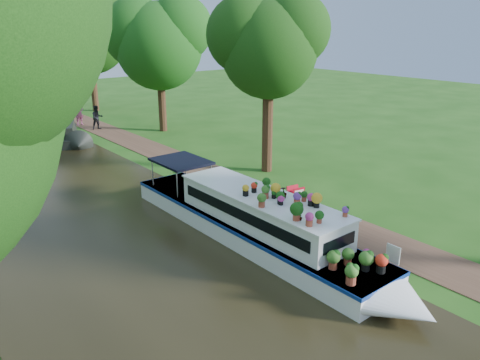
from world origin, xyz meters
name	(u,v)px	position (x,y,z in m)	size (l,w,h in m)	color
ground	(248,203)	(0.00, 0.00, 0.00)	(100.00, 100.00, 0.00)	#1E5014
canal_water	(122,241)	(-6.00, 0.00, 0.01)	(10.00, 100.00, 0.02)	black
towpath	(269,197)	(1.20, 0.00, 0.01)	(2.20, 100.00, 0.03)	#513525
plant_boat	(261,222)	(-2.25, -3.35, 0.85)	(2.29, 13.52, 2.27)	white
tree_near_overhang	(268,42)	(3.79, 3.06, 6.60)	(5.52, 5.28, 8.99)	#321D10
tree_near_mid	(158,39)	(4.48, 15.08, 6.44)	(6.90, 6.60, 9.40)	#321D10
tree_near_far	(88,28)	(3.98, 26.09, 7.05)	(7.59, 7.26, 10.30)	#321D10
second_boat	(63,135)	(-2.37, 16.21, 0.49)	(3.76, 6.66, 1.21)	black
sandwich_board	(295,198)	(1.14, -1.74, 0.46)	(0.63, 0.56, 0.95)	#B40C1F
pedestrian_pink	(79,113)	(0.50, 20.71, 0.97)	(0.68, 0.45, 1.87)	#C3508D
pedestrian_dark	(97,118)	(0.94, 18.34, 0.91)	(0.85, 0.66, 1.75)	black
verge_plant	(176,174)	(-0.60, 5.00, 0.22)	(0.39, 0.34, 0.43)	#306E21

